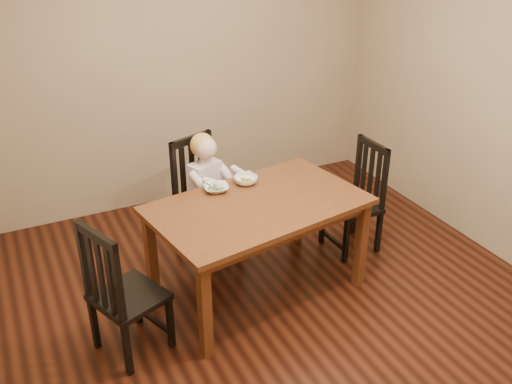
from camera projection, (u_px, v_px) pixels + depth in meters
name	position (u px, v px, depth m)	size (l,w,h in m)	color
room	(281.00, 137.00, 3.70)	(4.01, 4.01, 2.71)	#411A0D
dining_table	(258.00, 214.00, 4.16)	(1.67, 1.16, 0.77)	#4A2411
chair_child	(204.00, 200.00, 4.76)	(0.56, 0.55, 1.02)	black
chair_left	(122.00, 293.00, 3.65)	(0.54, 0.55, 0.99)	black
chair_right	(357.00, 199.00, 4.83)	(0.40, 0.42, 0.96)	black
toddler	(207.00, 185.00, 4.66)	(0.34, 0.43, 0.59)	white
bowl_peas	(216.00, 188.00, 4.28)	(0.18, 0.18, 0.04)	white
bowl_veg	(246.00, 180.00, 4.39)	(0.18, 0.18, 0.06)	white
fork	(213.00, 188.00, 4.23)	(0.09, 0.11, 0.05)	silver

